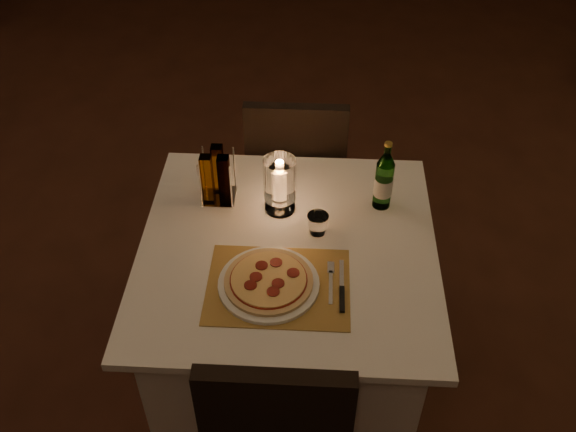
# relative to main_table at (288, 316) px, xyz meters

# --- Properties ---
(floor) EXTENTS (8.00, 10.00, 0.02)m
(floor) POSITION_rel_main_table_xyz_m (-0.00, 0.17, -0.38)
(floor) COLOR #472217
(floor) RESTS_ON ground
(main_table) EXTENTS (1.00, 1.00, 0.74)m
(main_table) POSITION_rel_main_table_xyz_m (0.00, 0.00, 0.00)
(main_table) COLOR white
(main_table) RESTS_ON ground
(chair_far) EXTENTS (0.42, 0.42, 0.90)m
(chair_far) POSITION_rel_main_table_xyz_m (0.00, 0.71, 0.18)
(chair_far) COLOR black
(chair_far) RESTS_ON ground
(placemat) EXTENTS (0.45, 0.34, 0.00)m
(placemat) POSITION_rel_main_table_xyz_m (-0.02, -0.18, 0.37)
(placemat) COLOR #A87D3A
(placemat) RESTS_ON main_table
(plate) EXTENTS (0.32, 0.32, 0.01)m
(plate) POSITION_rel_main_table_xyz_m (-0.05, -0.18, 0.38)
(plate) COLOR white
(plate) RESTS_ON placemat
(pizza) EXTENTS (0.28, 0.28, 0.02)m
(pizza) POSITION_rel_main_table_xyz_m (-0.05, -0.18, 0.39)
(pizza) COLOR #D8B77F
(pizza) RESTS_ON plate
(fork) EXTENTS (0.02, 0.18, 0.00)m
(fork) POSITION_rel_main_table_xyz_m (0.14, -0.15, 0.37)
(fork) COLOR silver
(fork) RESTS_ON placemat
(knife) EXTENTS (0.02, 0.22, 0.01)m
(knife) POSITION_rel_main_table_xyz_m (0.18, -0.21, 0.37)
(knife) COLOR black
(knife) RESTS_ON placemat
(tumbler) EXTENTS (0.07, 0.07, 0.07)m
(tumbler) POSITION_rel_main_table_xyz_m (0.10, 0.08, 0.40)
(tumbler) COLOR white
(tumbler) RESTS_ON main_table
(water_bottle) EXTENTS (0.07, 0.07, 0.27)m
(water_bottle) POSITION_rel_main_table_xyz_m (0.32, 0.23, 0.48)
(water_bottle) COLOR #64A257
(water_bottle) RESTS_ON main_table
(hurricane_candle) EXTENTS (0.11, 0.11, 0.22)m
(hurricane_candle) POSITION_rel_main_table_xyz_m (-0.04, 0.19, 0.49)
(hurricane_candle) COLOR white
(hurricane_candle) RESTS_ON main_table
(cruet_caddy) EXTENTS (0.12, 0.12, 0.21)m
(cruet_caddy) POSITION_rel_main_table_xyz_m (-0.26, 0.23, 0.46)
(cruet_caddy) COLOR white
(cruet_caddy) RESTS_ON main_table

